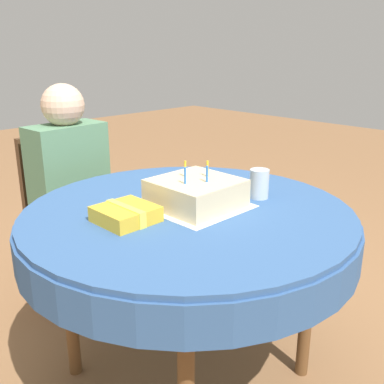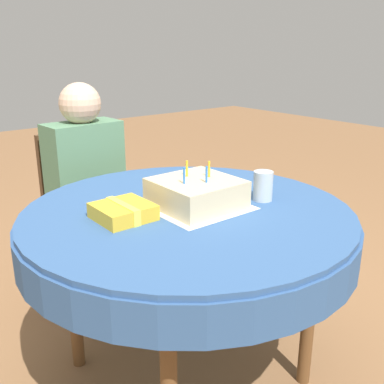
{
  "view_description": "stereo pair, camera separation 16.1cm",
  "coord_description": "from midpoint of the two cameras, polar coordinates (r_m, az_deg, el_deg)",
  "views": [
    {
      "loc": [
        -1.05,
        -1.09,
        1.27
      ],
      "look_at": [
        0.02,
        -0.0,
        0.77
      ],
      "focal_mm": 42.0,
      "sensor_mm": 36.0,
      "label": 1
    },
    {
      "loc": [
        -0.93,
        -1.19,
        1.27
      ],
      "look_at": [
        0.02,
        -0.0,
        0.77
      ],
      "focal_mm": 42.0,
      "sensor_mm": 36.0,
      "label": 2
    }
  ],
  "objects": [
    {
      "name": "napkin",
      "position": [
        1.64,
        -2.27,
        -1.85
      ],
      "size": [
        0.33,
        0.33,
        0.0
      ],
      "color": "white",
      "rests_on": "dining_table"
    },
    {
      "name": "dining_table",
      "position": [
        1.64,
        -3.32,
        -4.93
      ],
      "size": [
        1.2,
        1.2,
        0.71
      ],
      "color": "#335689",
      "rests_on": "ground_plane"
    },
    {
      "name": "drinking_glass",
      "position": [
        1.72,
        5.91,
        1.02
      ],
      "size": [
        0.07,
        0.07,
        0.11
      ],
      "color": "silver",
      "rests_on": "dining_table"
    },
    {
      "name": "ground_plane",
      "position": [
        1.98,
        -2.97,
        -21.9
      ],
      "size": [
        12.0,
        12.0,
        0.0
      ],
      "primitive_type": "plane",
      "color": "#8C603D"
    },
    {
      "name": "chair",
      "position": [
        2.43,
        -17.62,
        -2.36
      ],
      "size": [
        0.39,
        0.39,
        0.84
      ],
      "rotation": [
        0.0,
        0.0,
        0.06
      ],
      "color": "#4C331E",
      "rests_on": "ground_plane"
    },
    {
      "name": "person",
      "position": [
        2.29,
        -17.02,
        1.95
      ],
      "size": [
        0.38,
        0.3,
        1.1
      ],
      "rotation": [
        0.0,
        0.0,
        0.06
      ],
      "color": "#DBB293",
      "rests_on": "ground_plane"
    },
    {
      "name": "birthday_cake",
      "position": [
        1.62,
        -2.3,
        -0.16
      ],
      "size": [
        0.28,
        0.28,
        0.16
      ],
      "color": "beige",
      "rests_on": "dining_table"
    },
    {
      "name": "gift_box",
      "position": [
        1.52,
        -11.42,
        -2.81
      ],
      "size": [
        0.18,
        0.18,
        0.06
      ],
      "color": "gold",
      "rests_on": "dining_table"
    }
  ]
}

